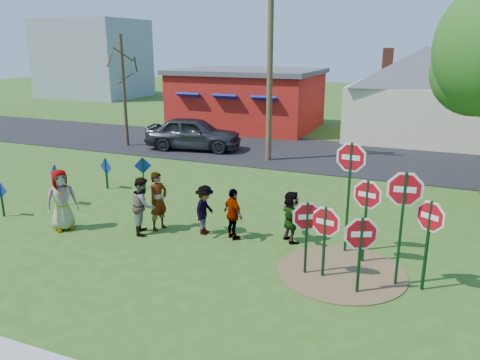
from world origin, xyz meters
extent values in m
plane|color=#2F5017|center=(0.00, 0.00, 0.00)|extent=(120.00, 120.00, 0.00)
cube|color=black|center=(0.00, 11.50, 0.02)|extent=(120.00, 7.50, 0.04)
cylinder|color=brown|center=(4.50, -1.00, 0.01)|extent=(3.20, 3.20, 0.03)
cube|color=maroon|center=(-5.50, 18.00, 1.80)|extent=(9.00, 7.00, 3.60)
cube|color=#4C4C51|center=(-5.50, 18.00, 3.75)|extent=(9.40, 7.40, 0.30)
cube|color=navy|center=(-8.00, 14.40, 2.40)|extent=(1.60, 0.78, 0.45)
cube|color=navy|center=(-5.50, 14.40, 2.40)|extent=(1.60, 0.78, 0.45)
cube|color=navy|center=(-3.00, 14.40, 2.40)|extent=(1.60, 0.78, 0.45)
cube|color=beige|center=(5.50, 18.00, 1.60)|extent=(8.00, 7.00, 3.20)
pyramid|color=#4C4C51|center=(5.50, 18.00, 5.40)|extent=(9.40, 9.40, 2.20)
cube|color=brown|center=(3.50, 17.00, 4.60)|extent=(0.55, 0.55, 1.40)
cube|color=brown|center=(7.50, 19.00, 4.60)|extent=(0.55, 0.55, 1.40)
cube|color=#8C939E|center=(-28.00, 30.00, 4.00)|extent=(10.00, 8.00, 8.00)
cube|color=#0E3316|center=(4.11, -1.40, 0.90)|extent=(0.06, 0.08, 1.81)
cylinder|color=white|center=(4.11, -1.40, 1.44)|extent=(1.00, 0.19, 1.01)
cylinder|color=#AC0815|center=(4.11, -1.40, 1.44)|extent=(0.86, 0.17, 0.87)
cube|color=white|center=(4.11, -1.40, 1.44)|extent=(0.44, 0.08, 0.13)
cube|color=#0E3316|center=(4.36, 0.25, 1.53)|extent=(0.06, 0.08, 3.06)
cylinder|color=white|center=(4.36, 0.25, 2.67)|extent=(1.07, 0.11, 1.07)
cylinder|color=#AC0815|center=(4.36, 0.25, 2.67)|extent=(0.92, 0.10, 0.92)
cube|color=white|center=(4.36, 0.25, 2.67)|extent=(0.47, 0.05, 0.13)
cylinder|color=gold|center=(4.36, 0.25, 2.67)|extent=(1.07, 0.10, 1.07)
cube|color=#0E3316|center=(5.80, -1.14, 1.39)|extent=(0.07, 0.08, 2.77)
cylinder|color=white|center=(5.80, -1.14, 2.37)|extent=(1.09, 0.18, 1.10)
cylinder|color=#AC0815|center=(5.80, -1.14, 2.37)|extent=(0.94, 0.16, 0.95)
cube|color=white|center=(5.80, -1.14, 2.37)|extent=(0.48, 0.08, 0.14)
cube|color=#0E3316|center=(4.89, -0.20, 1.11)|extent=(0.07, 0.08, 2.22)
cylinder|color=white|center=(4.89, -0.20, 1.86)|extent=(0.99, 0.25, 1.01)
cylinder|color=#AC0815|center=(4.89, -0.20, 1.86)|extent=(0.85, 0.22, 0.87)
cube|color=white|center=(4.89, -0.20, 1.86)|extent=(0.43, 0.11, 0.13)
cylinder|color=gold|center=(4.89, -0.20, 1.86)|extent=(0.99, 0.24, 1.01)
cube|color=#0E3316|center=(5.01, -1.86, 0.92)|extent=(0.08, 0.09, 1.83)
cylinder|color=white|center=(5.01, -1.86, 1.45)|extent=(0.97, 0.43, 1.05)
cylinder|color=#AC0815|center=(5.01, -1.86, 1.45)|extent=(0.84, 0.37, 0.90)
cube|color=white|center=(5.01, -1.86, 1.45)|extent=(0.43, 0.19, 0.13)
cube|color=#0E3316|center=(6.39, -1.13, 1.08)|extent=(0.08, 0.08, 2.17)
cylinder|color=white|center=(6.39, -1.13, 1.81)|extent=(0.83, 0.54, 0.98)
cylinder|color=#AC0815|center=(6.39, -1.13, 1.81)|extent=(0.72, 0.47, 0.84)
cube|color=white|center=(6.39, -1.13, 1.81)|extent=(0.36, 0.24, 0.12)
cylinder|color=gold|center=(6.39, -1.13, 1.81)|extent=(0.83, 0.54, 0.98)
cube|color=#0E3316|center=(3.67, -1.41, 0.93)|extent=(0.08, 0.08, 1.87)
cylinder|color=white|center=(3.67, -1.41, 1.51)|extent=(0.87, 0.50, 0.99)
cylinder|color=#AC0815|center=(3.67, -1.41, 1.51)|extent=(0.75, 0.43, 0.85)
cube|color=white|center=(3.67, -1.41, 1.51)|extent=(0.38, 0.22, 0.12)
cube|color=#0E3316|center=(-6.60, -1.28, 0.60)|extent=(0.05, 0.06, 1.19)
cube|color=navy|center=(-6.60, -1.28, 0.92)|extent=(0.59, 0.05, 0.59)
cube|color=#0E3316|center=(-5.73, 0.28, 0.73)|extent=(0.07, 0.08, 1.46)
cube|color=navy|center=(-5.73, 0.28, 1.14)|extent=(0.65, 0.24, 0.68)
cube|color=#0E3316|center=(-5.38, 2.57, 0.61)|extent=(0.07, 0.08, 1.23)
cube|color=navy|center=(-5.38, 2.57, 0.90)|extent=(0.67, 0.22, 0.69)
cube|color=#0E3316|center=(-4.09, 3.18, 0.62)|extent=(0.08, 0.08, 1.23)
cube|color=navy|center=(-4.09, 3.18, 0.92)|extent=(0.60, 0.34, 0.67)
imported|color=#3F448C|center=(-3.94, -1.40, 0.95)|extent=(1.01, 1.11, 1.90)
imported|color=#206854|center=(-1.24, -0.25, 0.91)|extent=(0.59, 0.75, 1.81)
imported|color=brown|center=(-1.53, -0.66, 0.86)|extent=(0.98, 1.05, 1.73)
imported|color=#38383E|center=(0.23, -0.05, 0.75)|extent=(0.61, 1.00, 1.51)
imported|color=#5A2F60|center=(1.17, -0.09, 0.76)|extent=(0.95, 0.82, 1.53)
imported|color=#1B5222|center=(2.77, 0.38, 0.76)|extent=(1.29, 1.33, 1.52)
imported|color=#292A2E|center=(-5.54, 10.16, 0.91)|extent=(5.35, 2.85, 1.73)
cylinder|color=#4C3823|center=(-1.03, 9.40, 4.42)|extent=(0.27, 0.27, 8.84)
sphere|color=#1B5115|center=(7.55, 8.22, 4.49)|extent=(3.32, 3.32, 3.32)
cylinder|color=#382819|center=(-9.43, 9.62, 3.01)|extent=(0.18, 0.18, 6.01)
camera|label=1|loc=(6.18, -11.76, 5.49)|focal=35.00mm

